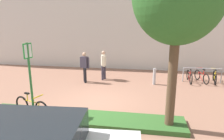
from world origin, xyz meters
TOP-DOWN VIEW (x-y plane):
  - ground_plane at (0.00, 0.00)m, footprint 60.00×60.00m
  - planter_strip at (-0.14, -1.58)m, footprint 7.00×1.10m
  - parking_sign_post at (-1.95, -1.58)m, footprint 0.12×0.36m
  - bike_at_sign at (-2.05, -1.53)m, footprint 1.61×0.63m
  - bike_rack_cluster at (5.20, 3.88)m, footprint 2.11×1.63m
  - bollard_steel at (2.51, 3.01)m, footprint 0.16×0.16m
  - person_shirt_white at (-0.42, 3.52)m, footprint 0.38×0.57m
  - person_suited_dark at (-1.35, 2.82)m, footprint 0.59×0.38m

SIDE VIEW (x-z plane):
  - ground_plane at x=0.00m, z-range 0.00..0.00m
  - planter_strip at x=-0.14m, z-range 0.00..0.16m
  - bike_rack_cluster at x=5.20m, z-range -0.07..0.76m
  - bike_at_sign at x=-2.05m, z-range -0.08..0.78m
  - bollard_steel at x=2.51m, z-range 0.00..0.90m
  - person_shirt_white at x=-0.42m, z-range 0.12..1.84m
  - person_suited_dark at x=-1.35m, z-range 0.12..1.84m
  - parking_sign_post at x=-1.95m, z-range 0.40..3.08m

